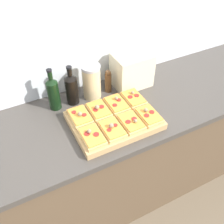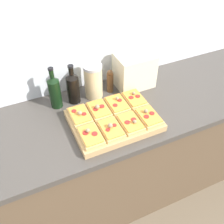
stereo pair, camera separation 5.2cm
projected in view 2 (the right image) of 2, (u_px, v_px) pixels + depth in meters
The scene contains 16 objects.
wall_back at pixel (84, 37), 1.61m from camera, with size 6.00×0.06×2.50m.
kitchen_counter at pixel (108, 158), 1.92m from camera, with size 2.63×0.67×0.91m.
cutting_board at pixel (114, 120), 1.53m from camera, with size 0.50×0.37×0.04m, color tan.
pizza_slice_back_left at pixel (80, 115), 1.51m from camera, with size 0.11×0.17×0.05m.
pizza_slice_back_midleft at pixel (99, 109), 1.55m from camera, with size 0.11×0.17×0.06m.
pizza_slice_back_midright at pixel (117, 104), 1.59m from camera, with size 0.11×0.17×0.05m.
pizza_slice_back_right at pixel (134, 99), 1.62m from camera, with size 0.11×0.17×0.05m.
pizza_slice_front_left at pixel (90, 136), 1.40m from camera, with size 0.11×0.17×0.05m.
pizza_slice_front_midleft at pixel (111, 129), 1.43m from camera, with size 0.11×0.17×0.06m.
pizza_slice_front_midright at pixel (130, 123), 1.47m from camera, with size 0.11×0.17×0.05m.
pizza_slice_front_right at pixel (149, 117), 1.51m from camera, with size 0.11×0.17×0.05m.
olive_oil_bottle at pixel (55, 91), 1.58m from camera, with size 0.07×0.07×0.28m.
wine_bottle at pixel (73, 87), 1.62m from camera, with size 0.08×0.08×0.27m.
grain_jar_tall at pixel (93, 81), 1.66m from camera, with size 0.12×0.12×0.23m.
pepper_mill at pixel (110, 81), 1.72m from camera, with size 0.04×0.04×0.17m.
toaster_oven at pixel (134, 70), 1.75m from camera, with size 0.27×0.18×0.23m.
Camera 2 is at (-0.46, -0.76, 2.00)m, focal length 42.00 mm.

